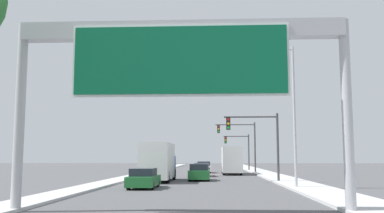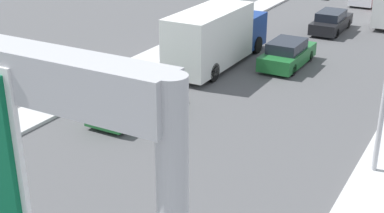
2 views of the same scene
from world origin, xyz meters
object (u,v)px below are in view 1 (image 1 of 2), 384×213
car_near_center (202,170)px  car_far_left (199,173)px  traffic_light_mid_block (242,138)px  traffic_light_near_intersection (260,135)px  truck_box_secondary (159,162)px  sign_gantry (180,58)px  traffic_light_far_intersection (240,146)px  street_lamp_right (290,105)px  car_near_right (144,179)px  car_near_left (204,167)px  truck_box_primary (231,161)px

car_near_center → car_far_left: bearing=-90.0°
traffic_light_mid_block → car_near_center: bearing=-120.4°
traffic_light_near_intersection → truck_box_secondary: bearing=174.7°
truck_box_secondary → sign_gantry: bearing=-80.5°
car_far_left → traffic_light_far_intersection: 28.03m
car_far_left → traffic_light_far_intersection: bearing=78.7°
truck_box_secondary → car_near_center: bearing=71.5°
car_near_center → street_lamp_right: street_lamp_right is taller
sign_gantry → car_near_center: 31.88m
traffic_light_near_intersection → car_near_right: bearing=-140.7°
car_near_left → truck_box_primary: bearing=-55.1°
car_near_center → sign_gantry: bearing=-90.0°
car_near_center → traffic_light_far_intersection: 19.72m
sign_gantry → street_lamp_right: size_ratio=1.36×
car_far_left → truck_box_secondary: (-3.50, -1.87, 0.97)m
car_near_right → street_lamp_right: size_ratio=0.47×
sign_gantry → car_near_left: sign_gantry is taller
street_lamp_right → truck_box_primary: bearing=97.4°
traffic_light_mid_block → truck_box_secondary: bearing=-114.2°
sign_gantry → car_far_left: bearing=90.0°
car_near_center → traffic_light_near_intersection: (5.23, -11.30, 3.29)m
truck_box_secondary → traffic_light_near_intersection: (8.73, -0.81, 2.30)m
truck_box_secondary → street_lamp_right: bearing=-38.5°
sign_gantry → car_near_left: 42.01m
car_near_center → street_lamp_right: 20.25m
car_far_left → traffic_light_near_intersection: traffic_light_near_intersection is taller
car_far_left → traffic_light_far_intersection: traffic_light_far_intersection is taller
sign_gantry → car_near_right: (-3.50, 12.98, -5.38)m
truck_box_secondary → traffic_light_far_intersection: 30.61m
traffic_light_near_intersection → street_lamp_right: street_lamp_right is taller
traffic_light_mid_block → truck_box_primary: bearing=-114.9°
car_near_left → traffic_light_near_intersection: traffic_light_near_intersection is taller
traffic_light_far_intersection → truck_box_primary: bearing=-98.2°
car_near_left → traffic_light_far_intersection: size_ratio=0.76×
car_near_left → car_near_right: car_near_left is taller
truck_box_primary → car_near_center: bearing=-123.8°
traffic_light_near_intersection → traffic_light_mid_block: bearing=90.3°
sign_gantry → car_near_right: size_ratio=2.87×
car_near_left → car_far_left: car_near_left is taller
car_near_left → traffic_light_near_intersection: 22.40m
traffic_light_mid_block → car_near_right: bearing=-107.6°
car_near_center → truck_box_primary: bearing=56.2°
car_far_left → truck_box_secondary: bearing=-151.9°
truck_box_primary → traffic_light_near_intersection: 16.77m
traffic_light_mid_block → traffic_light_far_intersection: bearing=88.1°
traffic_light_far_intersection → street_lamp_right: (1.12, -37.20, 1.91)m
traffic_light_near_intersection → street_lamp_right: size_ratio=0.60×
traffic_light_mid_block → street_lamp_right: bearing=-87.0°
traffic_light_near_intersection → street_lamp_right: bearing=-79.5°
car_near_left → car_near_center: 10.24m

